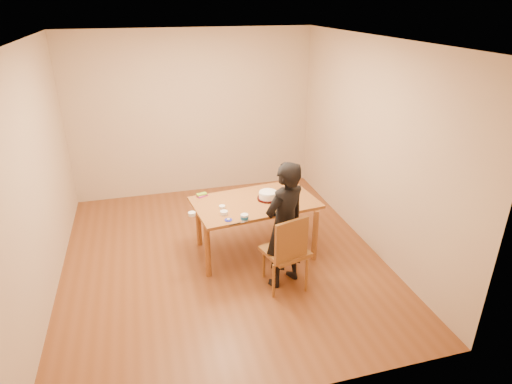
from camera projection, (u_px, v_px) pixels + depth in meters
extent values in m
cube|color=brown|center=(222.00, 257.00, 5.62)|extent=(4.00, 4.50, 0.00)
cube|color=silver|center=(214.00, 40.00, 4.50)|extent=(4.00, 4.50, 0.00)
cube|color=tan|center=(193.00, 115.00, 7.04)|extent=(4.00, 0.00, 2.70)
cube|color=tan|center=(35.00, 177.00, 4.58)|extent=(0.00, 4.50, 2.70)
cube|color=tan|center=(370.00, 146.00, 5.54)|extent=(0.00, 4.50, 2.70)
cube|color=brown|center=(255.00, 203.00, 5.44)|extent=(1.63, 1.09, 0.04)
cube|color=brown|center=(285.00, 251.00, 4.91)|extent=(0.57, 0.57, 0.04)
cylinder|color=red|center=(268.00, 198.00, 5.48)|extent=(0.28, 0.28, 0.02)
cylinder|color=white|center=(268.00, 195.00, 5.46)|extent=(0.23, 0.23, 0.07)
ellipsoid|color=white|center=(268.00, 191.00, 5.44)|extent=(0.23, 0.23, 0.03)
cylinder|color=white|center=(244.00, 217.00, 4.95)|extent=(0.09, 0.09, 0.08)
cylinder|color=#171E9B|center=(228.00, 220.00, 4.97)|extent=(0.09, 0.09, 0.01)
ellipsoid|color=white|center=(228.00, 219.00, 4.96)|extent=(0.04, 0.04, 0.02)
cylinder|color=white|center=(224.00, 213.00, 5.09)|extent=(0.09, 0.09, 0.04)
cylinder|color=white|center=(222.00, 207.00, 5.24)|extent=(0.08, 0.08, 0.04)
cylinder|color=white|center=(192.00, 214.00, 5.07)|extent=(0.09, 0.09, 0.04)
cube|color=#D43289|center=(202.00, 196.00, 5.56)|extent=(0.15, 0.12, 0.02)
cube|color=green|center=(202.00, 194.00, 5.55)|extent=(0.14, 0.10, 0.02)
cube|color=black|center=(235.00, 224.00, 4.88)|extent=(0.14, 0.04, 0.01)
imported|color=black|center=(285.00, 225.00, 4.82)|extent=(0.66, 0.57, 1.53)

